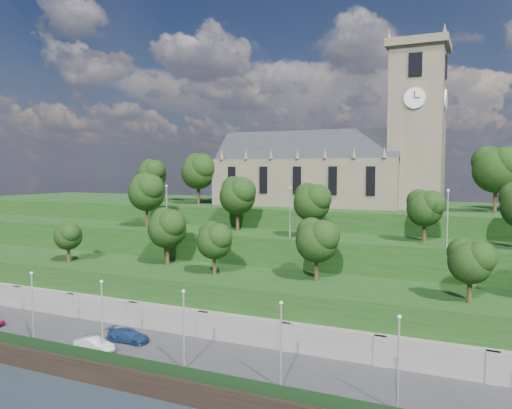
% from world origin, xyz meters
% --- Properties ---
extents(ground, '(320.00, 320.00, 0.00)m').
position_xyz_m(ground, '(0.00, 0.00, 0.00)').
color(ground, black).
rests_on(ground, ground).
extents(promenade, '(160.00, 12.00, 2.00)m').
position_xyz_m(promenade, '(0.00, 6.00, 1.00)').
color(promenade, '#2D2D30').
rests_on(promenade, ground).
extents(quay_wall, '(160.00, 0.50, 2.20)m').
position_xyz_m(quay_wall, '(0.00, -0.05, 1.10)').
color(quay_wall, black).
rests_on(quay_wall, ground).
extents(fence, '(160.00, 0.10, 1.20)m').
position_xyz_m(fence, '(0.00, 0.60, 2.60)').
color(fence, '#173316').
rests_on(fence, promenade).
extents(retaining_wall, '(160.00, 2.10, 5.00)m').
position_xyz_m(retaining_wall, '(0.00, 11.97, 2.50)').
color(retaining_wall, slate).
rests_on(retaining_wall, ground).
extents(embankment_lower, '(160.00, 12.00, 8.00)m').
position_xyz_m(embankment_lower, '(0.00, 18.00, 4.00)').
color(embankment_lower, '#163612').
rests_on(embankment_lower, ground).
extents(embankment_upper, '(160.00, 10.00, 12.00)m').
position_xyz_m(embankment_upper, '(0.00, 29.00, 6.00)').
color(embankment_upper, '#163612').
rests_on(embankment_upper, ground).
extents(hilltop, '(160.00, 32.00, 15.00)m').
position_xyz_m(hilltop, '(0.00, 50.00, 7.50)').
color(hilltop, '#163612').
rests_on(hilltop, ground).
extents(church, '(38.60, 12.35, 27.60)m').
position_xyz_m(church, '(0.79, 45.98, 22.52)').
color(church, brown).
rests_on(church, hilltop).
extents(trees_lower, '(64.78, 8.83, 7.98)m').
position_xyz_m(trees_lower, '(1.18, 18.42, 12.84)').
color(trees_lower, '#302413').
rests_on(trees_lower, embankment_lower).
extents(trees_upper, '(59.51, 8.41, 8.75)m').
position_xyz_m(trees_upper, '(-0.74, 28.21, 17.44)').
color(trees_upper, '#302413').
rests_on(trees_upper, embankment_upper).
extents(trees_hilltop, '(73.77, 16.66, 10.84)m').
position_xyz_m(trees_hilltop, '(5.22, 45.04, 21.51)').
color(trees_hilltop, '#302413').
rests_on(trees_hilltop, hilltop).
extents(lamp_posts_promenade, '(60.36, 0.36, 7.83)m').
position_xyz_m(lamp_posts_promenade, '(-2.00, 2.50, 6.52)').
color(lamp_posts_promenade, '#B2B2B7').
rests_on(lamp_posts_promenade, promenade).
extents(lamp_posts_upper, '(40.36, 0.36, 6.93)m').
position_xyz_m(lamp_posts_upper, '(0.00, 26.00, 16.05)').
color(lamp_posts_upper, '#B2B2B7').
rests_on(lamp_posts_upper, embankment_upper).
extents(car_middle, '(4.66, 1.85, 1.51)m').
position_xyz_m(car_middle, '(-13.24, 2.58, 2.75)').
color(car_middle, '#AFB0B4').
rests_on(car_middle, promenade).
extents(car_right, '(5.01, 2.14, 1.44)m').
position_xyz_m(car_right, '(-11.92, 6.52, 2.72)').
color(car_right, navy).
rests_on(car_right, promenade).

